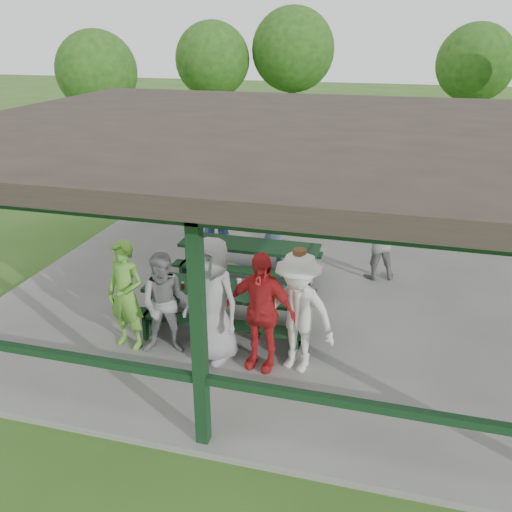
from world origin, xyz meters
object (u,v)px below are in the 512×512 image
(spectator_lblue, at_px, (273,230))
(contestant_grey_mid, at_px, (212,300))
(contestant_white_fedora, at_px, (298,312))
(spectator_grey, at_px, (378,241))
(contestant_grey_left, at_px, (166,304))
(spectator_blue, at_px, (215,207))
(pickup_truck, at_px, (344,164))
(contestant_red, at_px, (260,311))
(farm_trailer, at_px, (298,163))
(picnic_table_near, at_px, (229,304))
(picnic_table_far, at_px, (249,257))
(contestant_green, at_px, (126,295))

(spectator_lblue, bearing_deg, contestant_grey_mid, 92.82)
(contestant_white_fedora, height_order, spectator_grey, contestant_white_fedora)
(contestant_grey_left, xyz_separation_m, contestant_white_fedora, (2.00, 0.08, 0.10))
(spectator_lblue, relative_size, spectator_blue, 0.72)
(contestant_grey_mid, bearing_deg, pickup_truck, 105.86)
(contestant_red, relative_size, pickup_truck, 0.35)
(contestant_grey_left, bearing_deg, farm_trailer, 75.52)
(contestant_grey_left, bearing_deg, picnic_table_near, 35.77)
(contestant_grey_mid, xyz_separation_m, spectator_lblue, (0.03, 3.81, -0.26))
(picnic_table_near, height_order, pickup_truck, pickup_truck)
(spectator_lblue, distance_m, spectator_grey, 2.18)
(contestant_grey_left, height_order, pickup_truck, contestant_grey_left)
(picnic_table_far, xyz_separation_m, contestant_red, (0.97, -2.87, 0.43))
(contestant_grey_mid, height_order, pickup_truck, contestant_grey_mid)
(picnic_table_far, bearing_deg, contestant_red, -71.30)
(spectator_blue, bearing_deg, farm_trailer, -118.65)
(farm_trailer, bearing_deg, picnic_table_far, -69.88)
(pickup_truck, bearing_deg, contestant_grey_left, -162.36)
(picnic_table_far, relative_size, farm_trailer, 0.79)
(picnic_table_near, height_order, spectator_grey, spectator_grey)
(spectator_blue, bearing_deg, contestant_green, 66.59)
(spectator_blue, bearing_deg, contestant_red, 93.35)
(picnic_table_near, bearing_deg, spectator_grey, 51.05)
(spectator_blue, bearing_deg, contestant_grey_mid, 84.91)
(contestant_red, distance_m, pickup_truck, 10.74)
(picnic_table_near, relative_size, contestant_white_fedora, 1.46)
(contestant_white_fedora, distance_m, pickup_truck, 10.68)
(spectator_blue, relative_size, spectator_grey, 1.25)
(contestant_red, distance_m, spectator_blue, 4.73)
(spectator_blue, bearing_deg, spectator_lblue, 141.47)
(picnic_table_near, xyz_separation_m, contestant_red, (0.76, -0.87, 0.43))
(contestant_white_fedora, bearing_deg, contestant_red, -154.01)
(contestant_white_fedora, height_order, pickup_truck, contestant_white_fedora)
(picnic_table_near, height_order, spectator_lblue, spectator_lblue)
(picnic_table_near, distance_m, pickup_truck, 9.90)
(contestant_white_fedora, bearing_deg, spectator_lblue, 125.34)
(contestant_grey_mid, distance_m, spectator_grey, 4.20)
(picnic_table_far, relative_size, contestant_white_fedora, 1.45)
(picnic_table_far, xyz_separation_m, spectator_grey, (2.42, 0.74, 0.31))
(contestant_green, bearing_deg, spectator_blue, 101.56)
(contestant_grey_mid, height_order, contestant_white_fedora, contestant_grey_mid)
(contestant_grey_left, bearing_deg, spectator_lblue, 63.99)
(contestant_green, relative_size, spectator_lblue, 1.24)
(pickup_truck, bearing_deg, picnic_table_near, -158.95)
(contestant_green, relative_size, spectator_blue, 0.90)
(contestant_green, xyz_separation_m, pickup_truck, (2.11, 10.73, -0.27))
(contestant_grey_left, bearing_deg, picnic_table_far, 65.20)
(picnic_table_near, xyz_separation_m, farm_trailer, (-0.79, 10.06, 0.02))
(contestant_green, relative_size, contestant_white_fedora, 0.93)
(pickup_truck, relative_size, farm_trailer, 1.48)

